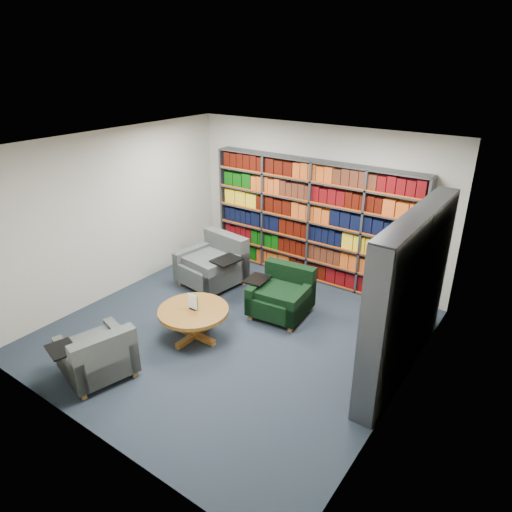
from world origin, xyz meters
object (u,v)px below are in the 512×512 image
Objects in this scene: chair_teal_left at (215,265)px; chair_green_right at (283,296)px; coffee_table at (194,315)px; chair_teal_front at (99,358)px.

chair_green_right is (1.57, -0.19, -0.05)m from chair_teal_left.
chair_teal_left reaches higher than coffee_table.
chair_teal_front is 1.04× the size of coffee_table.
chair_teal_front is (0.50, -2.93, -0.06)m from chair_teal_left.
chair_green_right is 2.94m from chair_teal_front.
coffee_table is at bearing -60.38° from chair_teal_left.
chair_teal_left is at bearing 173.07° from chair_green_right.
chair_green_right is 1.01× the size of coffee_table.
chair_green_right is 0.98× the size of chair_teal_front.
chair_teal_front is (-1.07, -2.74, -0.01)m from chair_green_right.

